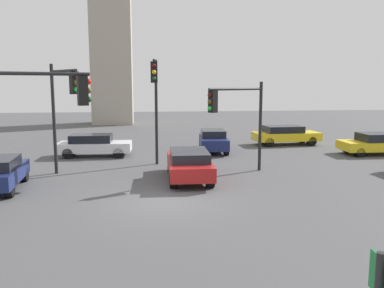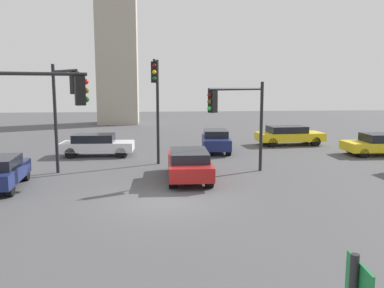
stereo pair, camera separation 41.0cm
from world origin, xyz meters
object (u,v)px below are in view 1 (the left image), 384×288
(traffic_light_3, at_px, (155,91))
(car_5, at_px, (377,143))
(traffic_light_2, at_px, (237,110))
(car_6, at_px, (189,163))
(car_4, at_px, (285,135))
(car_0, at_px, (213,140))
(traffic_light_1, at_px, (63,99))
(car_1, at_px, (94,145))
(traffic_light_0, at_px, (35,110))

(traffic_light_3, distance_m, car_5, 14.78)
(traffic_light_2, distance_m, car_6, 3.45)
(traffic_light_3, relative_size, car_4, 1.17)
(car_6, bearing_deg, car_0, -16.22)
(traffic_light_1, relative_size, car_5, 1.21)
(traffic_light_1, relative_size, car_4, 1.11)
(car_4, bearing_deg, car_5, -50.22)
(traffic_light_2, relative_size, car_6, 0.95)
(car_1, distance_m, car_5, 17.88)
(traffic_light_2, height_order, car_5, traffic_light_2)
(traffic_light_0, distance_m, car_6, 7.90)
(traffic_light_2, height_order, traffic_light_3, traffic_light_3)
(traffic_light_1, bearing_deg, traffic_light_2, 50.48)
(traffic_light_0, height_order, traffic_light_3, traffic_light_3)
(car_5, height_order, car_6, car_6)
(traffic_light_0, height_order, car_1, traffic_light_0)
(traffic_light_3, bearing_deg, car_6, 33.30)
(car_0, relative_size, car_6, 0.87)
(car_5, xyz_separation_m, car_6, (-12.65, -5.36, 0.05))
(traffic_light_0, bearing_deg, car_4, 27.40)
(car_4, distance_m, car_6, 13.02)
(car_5, bearing_deg, car_1, -3.71)
(car_4, bearing_deg, traffic_light_3, -145.62)
(traffic_light_1, distance_m, traffic_light_2, 8.21)
(traffic_light_1, relative_size, traffic_light_3, 0.94)
(traffic_light_3, bearing_deg, traffic_light_1, -68.32)
(car_6, bearing_deg, traffic_light_0, 132.93)
(traffic_light_0, relative_size, traffic_light_1, 0.95)
(car_4, relative_size, car_6, 1.02)
(car_4, height_order, car_5, car_4)
(traffic_light_1, distance_m, traffic_light_3, 4.58)
(car_6, bearing_deg, car_5, -65.35)
(traffic_light_2, height_order, car_6, traffic_light_2)
(traffic_light_1, bearing_deg, traffic_light_0, -33.26)
(traffic_light_3, xyz_separation_m, car_4, (9.74, 7.51, -3.33))
(traffic_light_3, xyz_separation_m, car_5, (14.11, 2.82, -3.37))
(car_1, distance_m, car_4, 13.85)
(traffic_light_0, bearing_deg, car_6, 21.47)
(car_6, bearing_deg, car_1, 39.16)
(traffic_light_3, xyz_separation_m, car_6, (1.46, -2.54, -3.33))
(car_1, bearing_deg, car_4, 15.96)
(traffic_light_2, bearing_deg, traffic_light_1, -38.08)
(traffic_light_3, height_order, car_4, traffic_light_3)
(traffic_light_2, xyz_separation_m, car_4, (5.90, 9.48, -2.46))
(car_0, relative_size, car_5, 0.93)
(traffic_light_1, height_order, car_5, traffic_light_1)
(traffic_light_1, height_order, car_1, traffic_light_1)
(traffic_light_0, relative_size, car_5, 1.15)
(traffic_light_2, height_order, car_1, traffic_light_2)
(traffic_light_2, relative_size, traffic_light_3, 0.79)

